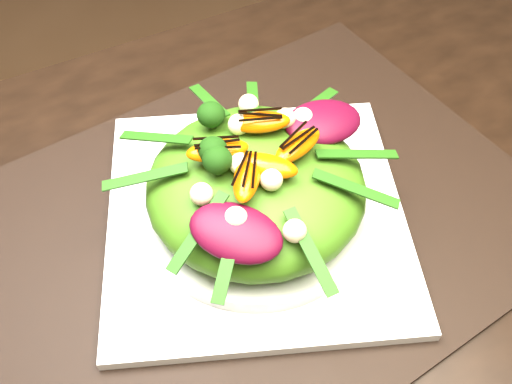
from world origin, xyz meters
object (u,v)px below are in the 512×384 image
placemat (256,220)px  lettuce_mound (256,186)px  salad_bowl (256,207)px  dining_table (318,316)px  plate_base (256,215)px  orange_segment (245,149)px

placemat → lettuce_mound: (0.00, 0.00, 0.05)m
salad_bowl → lettuce_mound: (0.00, 0.00, 0.03)m
dining_table → plate_base: bearing=93.6°
salad_bowl → dining_table: bearing=-86.4°
plate_base → lettuce_mound: lettuce_mound is taller
dining_table → placemat: bearing=93.6°
salad_bowl → lettuce_mound: 0.03m
plate_base → orange_segment: orange_segment is taller
orange_segment → dining_table: bearing=-84.3°
salad_bowl → lettuce_mound: size_ratio=1.08×
orange_segment → plate_base: bearing=-66.3°
placemat → plate_base: plate_base is taller
plate_base → salad_bowl: bearing=-63.4°
placemat → orange_segment: bearing=113.7°
lettuce_mound → plate_base: bearing=116.6°
placemat → plate_base: bearing=90.0°
dining_table → plate_base: dining_table is taller
dining_table → placemat: dining_table is taller
plate_base → lettuce_mound: bearing=-63.4°
plate_base → salad_bowl: (0.00, -0.00, 0.01)m
placemat → orange_segment: size_ratio=9.92×
lettuce_mound → dining_table: bearing=-86.4°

